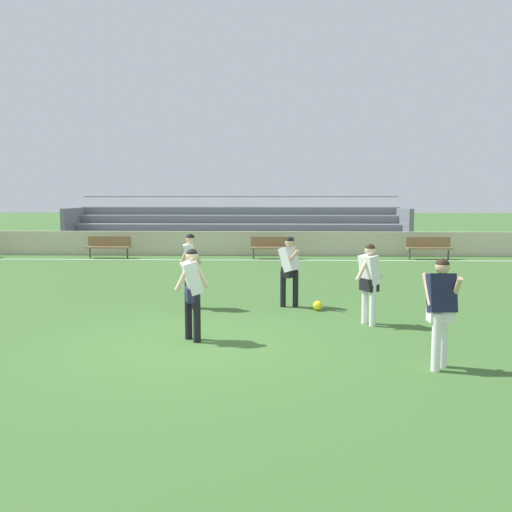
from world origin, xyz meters
TOP-DOWN VIEW (x-y plane):
  - ground_plane at (0.00, 0.00)m, footprint 160.00×160.00m
  - field_line_sideline at (0.00, 12.58)m, footprint 44.00×0.12m
  - sideline_wall at (0.00, 14.35)m, footprint 48.00×0.16m
  - bleacher_stand at (-0.36, 17.03)m, footprint 16.08×3.27m
  - bench_far_left at (-5.44, 13.13)m, footprint 1.80×0.40m
  - bench_centre_sideline at (1.34, 13.13)m, footprint 1.80×0.40m
  - bench_near_bin at (7.70, 13.13)m, footprint 1.80×0.40m
  - player_white_wide_right at (3.27, 1.57)m, footprint 0.63×0.48m
  - player_white_dropping_back at (1.75, 3.29)m, footprint 0.54×0.70m
  - player_white_trailing_run at (-0.48, 3.08)m, footprint 0.49×0.45m
  - player_dark_pressing_high at (3.83, -1.19)m, footprint 0.45×0.53m
  - player_white_challenging at (-0.02, 0.27)m, footprint 0.58×0.47m
  - soccer_ball at (2.38, 2.89)m, footprint 0.22×0.22m

SIDE VIEW (x-z plane):
  - ground_plane at x=0.00m, z-range 0.00..0.00m
  - field_line_sideline at x=0.00m, z-range 0.00..0.01m
  - soccer_ball at x=2.38m, z-range 0.00..0.22m
  - sideline_wall at x=0.00m, z-range 0.00..1.04m
  - bench_far_left at x=-5.44m, z-range 0.10..1.00m
  - bench_centre_sideline at x=1.34m, z-range 0.10..1.00m
  - bench_near_bin at x=7.70m, z-range 0.10..1.00m
  - player_white_wide_right at x=3.27m, z-range 0.15..1.75m
  - player_white_dropping_back at x=1.75m, z-range 0.15..1.76m
  - player_white_challenging at x=-0.02m, z-range 0.15..1.78m
  - player_dark_pressing_high at x=3.83m, z-range 0.15..1.79m
  - player_white_trailing_run at x=-0.48m, z-range 0.16..1.86m
  - bleacher_stand at x=-0.36m, z-range -0.20..2.38m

